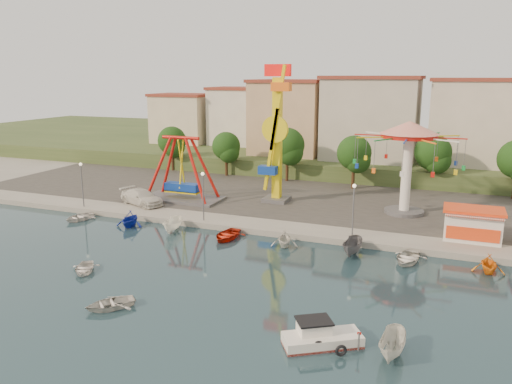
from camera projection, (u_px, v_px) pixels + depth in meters
The scene contains 34 objects.
ground at pixel (219, 282), 39.22m from camera, with size 200.00×200.00×0.00m, color #142D39.
quay_deck at pixel (359, 158), 95.33m from camera, with size 200.00×100.00×0.60m, color #9E998E.
asphalt_pad at pixel (316, 193), 66.27m from camera, with size 90.00×28.00×0.01m, color #4C4944.
hill_terrace at pixel (364, 149), 99.59m from camera, with size 200.00×60.00×3.00m, color #384C26.
pirate_ship_ride at pixel (182, 170), 61.79m from camera, with size 10.00×5.00×8.00m.
kamikaze_tower at pixel (277, 137), 59.72m from camera, with size 3.49×3.10×16.50m.
wave_swinger at pixel (408, 147), 54.72m from camera, with size 11.60×11.60×10.40m.
booth_left at pixel (473, 224), 47.02m from camera, with size 5.40×3.78×3.08m.
lamp_post_0 at pixel (82, 186), 58.83m from camera, with size 0.14×0.14×5.00m, color #59595E.
lamp_post_1 at pixel (203, 198), 53.14m from camera, with size 0.14×0.14×5.00m, color #59595E.
lamp_post_2 at pixel (353, 212), 47.44m from camera, with size 0.14×0.14×5.00m, color #59595E.
tree_0 at pixel (172, 141), 80.73m from camera, with size 4.60×4.60×7.19m.
tree_1 at pixel (226, 146), 76.56m from camera, with size 4.35×4.35×6.80m.
tree_2 at pixel (287, 145), 72.45m from camera, with size 5.02×5.02×7.85m.
tree_3 at pixel (354, 153), 67.66m from camera, with size 4.68×4.68×7.32m.
tree_4 at pixel (433, 152), 66.77m from camera, with size 4.86×4.86×7.60m.
building_0 at pixel (162, 114), 90.79m from camera, with size 9.26×9.53×11.87m, color beige.
building_1 at pixel (234, 123), 91.70m from camera, with size 12.33×9.01×8.63m, color silver.
building_2 at pixel (304, 117), 87.24m from camera, with size 11.95×9.28×11.23m, color tan.
building_3 at pixel (382, 128), 79.71m from camera, with size 12.59×10.50×9.20m, color beige.
building_4 at pixel (472, 129), 77.99m from camera, with size 10.75×9.23×9.24m, color beige.
cabin_motorboat at pixel (320, 338), 29.96m from camera, with size 4.94×4.03×1.66m.
rowboat_a at pixel (84, 268), 41.06m from camera, with size 2.22×3.11×0.64m, color white.
rowboat_b at pixel (110, 303), 34.70m from camera, with size 2.44×3.41×0.71m, color silver.
skiff at pixel (393, 346), 28.63m from camera, with size 1.37×3.63×1.40m, color silver.
van at pixel (142, 197), 60.13m from camera, with size 2.53×6.23×1.81m, color silver.
moored_boat_0 at pixel (79, 217), 55.83m from camera, with size 2.55×3.57×0.74m, color silver.
moored_boat_1 at pixel (130, 219), 53.32m from camera, with size 2.88×3.34×1.76m, color #1225A5.
moored_boat_2 at pixel (173, 225), 51.47m from camera, with size 1.41×3.75×1.45m, color white.
moored_boat_3 at pixel (227, 235), 49.36m from camera, with size 2.90×4.06×0.84m, color red.
moored_boat_4 at pixel (284, 239), 47.14m from camera, with size 2.57×2.98×1.57m, color silver.
moored_boat_5 at pixel (353, 247), 44.84m from camera, with size 1.48×3.94×1.52m, color #5A5A5F.
moored_boat_6 at pixel (407, 258), 43.22m from camera, with size 2.84×3.98×0.82m, color silver.
moored_boat_7 at pixel (489, 264), 40.86m from camera, with size 2.58×2.99×1.58m, color orange.
Camera 1 is at (16.11, -32.96, 15.86)m, focal length 35.00 mm.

